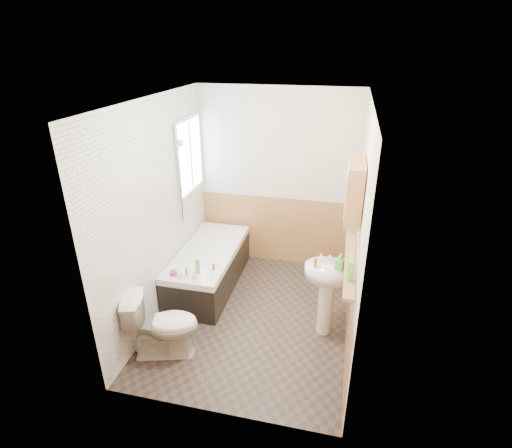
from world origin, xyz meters
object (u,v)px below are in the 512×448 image
object	(u,v)px
sink	(327,286)
toilet	(163,325)
bathtub	(209,267)
pine_shelf	(350,257)
medicine_cabinet	(354,190)

from	to	relation	value
sink	toilet	bearing A→B (deg)	-169.37
bathtub	sink	world-z (taller)	sink
bathtub	toilet	size ratio (longest dim) A/B	2.22
pine_shelf	medicine_cabinet	xyz separation A→B (m)	(-0.03, 0.08, 0.67)
pine_shelf	medicine_cabinet	world-z (taller)	medicine_cabinet
bathtub	medicine_cabinet	xyz separation A→B (m)	(1.74, -0.67, 1.46)
bathtub	pine_shelf	bearing A→B (deg)	-23.15
toilet	sink	bearing A→B (deg)	-81.98
toilet	medicine_cabinet	bearing A→B (deg)	-85.91
sink	medicine_cabinet	xyz separation A→B (m)	(0.17, -0.06, 1.13)
toilet	sink	xyz separation A→B (m)	(1.60, 0.72, 0.26)
toilet	medicine_cabinet	size ratio (longest dim) A/B	1.19
toilet	pine_shelf	xyz separation A→B (m)	(1.80, 0.57, 0.72)
pine_shelf	sink	bearing A→B (deg)	143.47
toilet	sink	size ratio (longest dim) A/B	0.75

